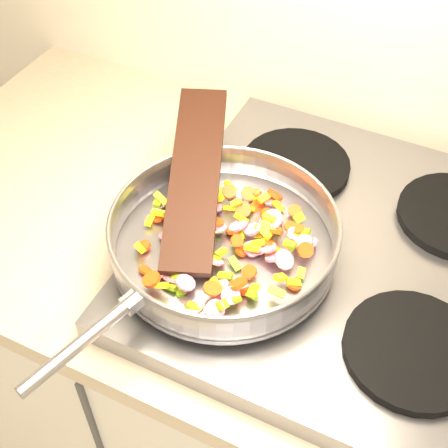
% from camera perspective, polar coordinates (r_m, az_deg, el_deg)
% --- Properties ---
extents(cooktop, '(0.60, 0.60, 0.04)m').
position_cam_1_polar(cooktop, '(1.01, 10.92, -2.99)').
color(cooktop, '#939399').
rests_on(cooktop, counter_top).
extents(grate_fl, '(0.19, 0.19, 0.02)m').
position_cam_1_polar(grate_fl, '(0.93, 0.20, -4.97)').
color(grate_fl, black).
rests_on(grate_fl, cooktop).
extents(grate_fr, '(0.19, 0.19, 0.02)m').
position_cam_1_polar(grate_fr, '(0.89, 16.91, -10.98)').
color(grate_fr, black).
rests_on(grate_fr, cooktop).
extents(grate_bl, '(0.19, 0.19, 0.02)m').
position_cam_1_polar(grate_bl, '(1.11, 6.57, 5.36)').
color(grate_bl, black).
rests_on(grate_bl, cooktop).
extents(saute_pan, '(0.39, 0.54, 0.06)m').
position_cam_1_polar(saute_pan, '(0.92, -0.08, -1.00)').
color(saute_pan, '#9E9EA5').
rests_on(saute_pan, grate_fl).
extents(vegetable_heap, '(0.28, 0.28, 0.05)m').
position_cam_1_polar(vegetable_heap, '(0.94, 0.73, -1.40)').
color(vegetable_heap, '#80AF16').
rests_on(vegetable_heap, saute_pan).
extents(wooden_spatula, '(0.20, 0.34, 0.10)m').
position_cam_1_polar(wooden_spatula, '(0.97, -2.65, 4.44)').
color(wooden_spatula, black).
rests_on(wooden_spatula, saute_pan).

